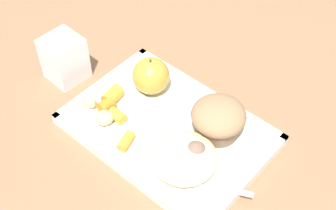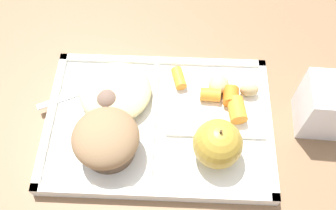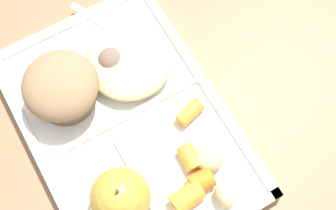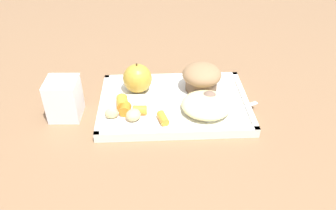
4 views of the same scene
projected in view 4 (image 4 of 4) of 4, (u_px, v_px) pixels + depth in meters
The scene contains 16 objects.
ground at pixel (174, 107), 0.82m from camera, with size 6.00×6.00×0.00m, color #846042.
lunch_tray at pixel (174, 104), 0.81m from camera, with size 0.35×0.24×0.02m.
green_apple at pixel (137, 78), 0.82m from camera, with size 0.07×0.07×0.08m.
bran_muffin at pixel (202, 77), 0.83m from camera, with size 0.09×0.09×0.07m.
carrot_slice_diagonal at pixel (122, 103), 0.78m from camera, with size 0.03×0.03×0.04m, color orange.
carrot_slice_large at pixel (125, 109), 0.76m from camera, with size 0.02×0.02×0.03m, color orange.
carrot_slice_small at pixel (163, 118), 0.74m from camera, with size 0.02×0.02×0.04m, color orange.
carrot_slice_tilted at pixel (140, 110), 0.76m from camera, with size 0.02×0.02×0.03m, color orange.
potato_chunk_small at pixel (112, 113), 0.75m from camera, with size 0.03×0.02×0.02m, color tan.
potato_chunk_golden at pixel (133, 115), 0.74m from camera, with size 0.03×0.03×0.02m, color tan.
egg_noodle_pile at pixel (206, 105), 0.77m from camera, with size 0.11×0.11×0.03m, color beige.
meatball_side at pixel (207, 102), 0.78m from camera, with size 0.03×0.03×0.03m, color #755B4C.
meatball_front at pixel (209, 106), 0.77m from camera, with size 0.03×0.03×0.03m, color brown.
meatball_back at pixel (209, 99), 0.78m from camera, with size 0.04×0.04×0.04m, color #755B4C.
plastic_fork at pixel (228, 112), 0.77m from camera, with size 0.14×0.08×0.00m.
milk_carton at pixel (64, 99), 0.76m from camera, with size 0.07×0.07×0.09m, color white.
Camera 4 is at (-0.05, -0.66, 0.48)m, focal length 36.57 mm.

